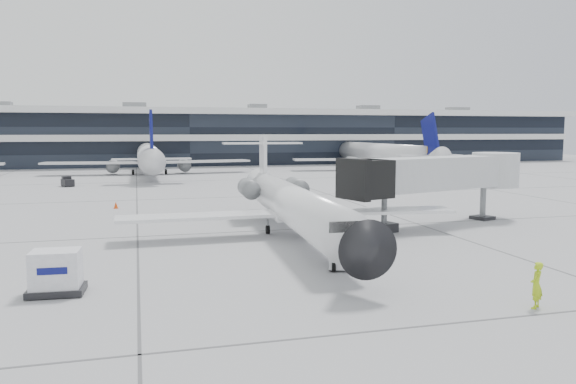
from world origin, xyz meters
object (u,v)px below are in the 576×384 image
object	(u,v)px
jet_bridge	(445,174)
ramp_worker	(536,285)
regional_jet	(291,203)
cargo_uld	(56,273)
baggage_tug	(344,253)

from	to	relation	value
jet_bridge	ramp_worker	distance (m)	19.83
regional_jet	cargo_uld	world-z (taller)	regional_jet
regional_jet	ramp_worker	world-z (taller)	regional_jet
jet_bridge	baggage_tug	distance (m)	15.72
regional_jet	jet_bridge	size ratio (longest dim) A/B	1.76
regional_jet	ramp_worker	distance (m)	17.71
baggage_tug	cargo_uld	distance (m)	13.49
cargo_uld	jet_bridge	bearing A→B (deg)	28.54
ramp_worker	regional_jet	bearing A→B (deg)	-111.50
cargo_uld	baggage_tug	bearing A→B (deg)	9.83
ramp_worker	baggage_tug	world-z (taller)	ramp_worker
regional_jet	jet_bridge	world-z (taller)	regional_jet
jet_bridge	regional_jet	bearing A→B (deg)	169.75
ramp_worker	baggage_tug	size ratio (longest dim) A/B	0.65
ramp_worker	cargo_uld	xyz separation A→B (m)	(-18.22, 6.87, 0.01)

